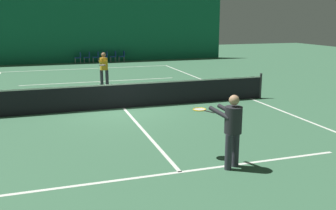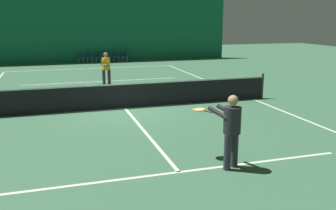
% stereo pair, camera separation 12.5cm
% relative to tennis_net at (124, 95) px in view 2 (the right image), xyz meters
% --- Properties ---
extents(ground_plane, '(60.00, 60.00, 0.00)m').
position_rel_tennis_net_xyz_m(ground_plane, '(0.00, 0.00, -0.51)').
color(ground_plane, '#386647').
extents(backdrop_curtain, '(23.00, 0.12, 4.93)m').
position_rel_tennis_net_xyz_m(backdrop_curtain, '(0.00, 15.81, 1.96)').
color(backdrop_curtain, '#146042').
rests_on(backdrop_curtain, ground).
extents(court_line_baseline_far, '(11.00, 0.10, 0.00)m').
position_rel_tennis_net_xyz_m(court_line_baseline_far, '(0.00, 11.90, -0.51)').
color(court_line_baseline_far, silver).
rests_on(court_line_baseline_far, ground).
extents(court_line_service_far, '(8.25, 0.10, 0.00)m').
position_rel_tennis_net_xyz_m(court_line_service_far, '(0.00, 6.40, -0.51)').
color(court_line_service_far, silver).
rests_on(court_line_service_far, ground).
extents(court_line_service_near, '(8.25, 0.10, 0.00)m').
position_rel_tennis_net_xyz_m(court_line_service_near, '(0.00, -6.40, -0.51)').
color(court_line_service_near, silver).
rests_on(court_line_service_near, ground).
extents(court_line_sideline_right, '(0.10, 23.80, 0.00)m').
position_rel_tennis_net_xyz_m(court_line_sideline_right, '(5.50, 0.00, -0.51)').
color(court_line_sideline_right, silver).
rests_on(court_line_sideline_right, ground).
extents(court_line_centre, '(0.10, 12.80, 0.00)m').
position_rel_tennis_net_xyz_m(court_line_centre, '(0.00, 0.00, -0.51)').
color(court_line_centre, silver).
rests_on(court_line_centre, ground).
extents(tennis_net, '(12.00, 0.10, 1.07)m').
position_rel_tennis_net_xyz_m(tennis_net, '(0.00, 0.00, 0.00)').
color(tennis_net, black).
rests_on(tennis_net, ground).
extents(player_near, '(0.92, 1.39, 1.71)m').
position_rel_tennis_net_xyz_m(player_near, '(1.19, -6.49, 0.49)').
color(player_near, '#2D2D38').
rests_on(player_near, ground).
extents(player_far, '(0.63, 1.41, 1.69)m').
position_rel_tennis_net_xyz_m(player_far, '(0.01, 4.85, 0.48)').
color(player_far, '#2D2D38').
rests_on(player_far, ground).
extents(courtside_chair_0, '(0.44, 0.44, 0.84)m').
position_rel_tennis_net_xyz_m(courtside_chair_0, '(-0.35, 15.26, -0.03)').
color(courtside_chair_0, '#99999E').
rests_on(courtside_chair_0, ground).
extents(courtside_chair_1, '(0.44, 0.44, 0.84)m').
position_rel_tennis_net_xyz_m(courtside_chair_1, '(0.32, 15.26, -0.03)').
color(courtside_chair_1, '#99999E').
rests_on(courtside_chair_1, ground).
extents(courtside_chair_2, '(0.44, 0.44, 0.84)m').
position_rel_tennis_net_xyz_m(courtside_chair_2, '(0.98, 15.26, -0.03)').
color(courtside_chair_2, '#99999E').
rests_on(courtside_chair_2, ground).
extents(courtside_chair_3, '(0.44, 0.44, 0.84)m').
position_rel_tennis_net_xyz_m(courtside_chair_3, '(1.65, 15.26, -0.03)').
color(courtside_chair_3, '#99999E').
rests_on(courtside_chair_3, ground).
extents(courtside_chair_4, '(0.44, 0.44, 0.84)m').
position_rel_tennis_net_xyz_m(courtside_chair_4, '(2.32, 15.26, -0.03)').
color(courtside_chair_4, '#99999E').
rests_on(courtside_chair_4, ground).
extents(courtside_chair_5, '(0.44, 0.44, 0.84)m').
position_rel_tennis_net_xyz_m(courtside_chair_5, '(2.99, 15.26, -0.03)').
color(courtside_chair_5, '#99999E').
rests_on(courtside_chair_5, ground).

